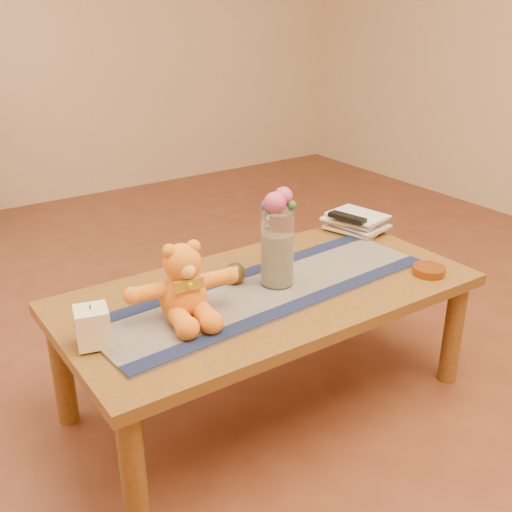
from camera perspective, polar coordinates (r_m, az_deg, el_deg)
floor at (r=2.30m, az=1.06°, el=-13.11°), size 5.50×5.50×0.00m
coffee_table_top at (r=2.07m, az=1.14°, el=-3.50°), size 1.40×0.70×0.04m
table_leg_fl at (r=1.73m, az=-11.39°, el=-19.25°), size 0.07×0.07×0.41m
table_leg_fr at (r=2.40m, az=17.92°, el=-6.81°), size 0.07×0.07×0.41m
table_leg_bl at (r=2.18m, az=-17.66°, el=-10.08°), size 0.07×0.07×0.41m
table_leg_br at (r=2.74m, az=8.53°, el=-1.97°), size 0.07×0.07×0.41m
persian_runner at (r=2.04m, az=1.04°, el=-3.24°), size 1.22×0.43×0.01m
runner_border_near at (r=1.94m, az=3.76°, el=-4.61°), size 1.20×0.14×0.00m
runner_border_far at (r=2.14m, az=-1.41°, el=-1.74°), size 1.20×0.14×0.00m
teddy_bear at (r=1.84m, az=-6.87°, el=-2.36°), size 0.37×0.32×0.23m
pillar_candle at (r=1.77m, az=-15.04°, el=-6.37°), size 0.11×0.11×0.11m
candle_wick at (r=1.74m, az=-15.24°, el=-4.63°), size 0.00×0.00×0.01m
glass_vase at (r=2.02m, az=2.01°, el=0.75°), size 0.11×0.11×0.26m
potpourri_fill at (r=2.04m, az=1.99°, el=-0.26°), size 0.09×0.09×0.18m
rose_left at (r=1.95m, az=1.77°, el=5.01°), size 0.07×0.07×0.07m
rose_right at (r=1.98m, az=2.58°, el=5.63°), size 0.06×0.06×0.06m
blue_flower_back at (r=2.00m, az=1.71°, el=5.31°), size 0.04×0.04×0.04m
blue_flower_side at (r=1.97m, az=1.02°, el=4.77°), size 0.04×0.04×0.04m
leaf_sprig at (r=1.98m, az=3.35°, el=4.77°), size 0.03×0.03×0.03m
bronze_ball at (r=2.07m, az=-1.98°, el=-1.61°), size 0.08×0.08×0.07m
book_bottom at (r=2.52m, az=8.24°, el=2.04°), size 0.22×0.26×0.02m
book_lower at (r=2.51m, az=8.40°, el=2.45°), size 0.20×0.25×0.02m
book_upper at (r=2.50m, az=8.15°, el=2.83°), size 0.23×0.27×0.02m
book_top at (r=2.50m, az=8.40°, el=3.27°), size 0.20×0.25×0.02m
tv_remote at (r=2.49m, az=8.53°, el=3.59°), size 0.08×0.17×0.02m
amber_dish at (r=2.24m, az=15.85°, el=-1.31°), size 0.13×0.13×0.03m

